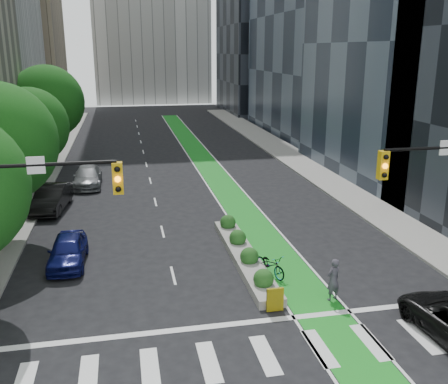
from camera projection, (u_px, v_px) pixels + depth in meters
name	position (u px, v px, depth m)	size (l,w,h in m)	color
ground	(258.00, 339.00, 18.36)	(160.00, 160.00, 0.00)	black
sidewalk_left	(32.00, 183.00, 39.62)	(3.60, 90.00, 0.15)	gray
sidewalk_right	(312.00, 169.00, 44.15)	(3.60, 90.00, 0.15)	gray
bike_lane_paint	(205.00, 162.00, 47.19)	(2.20, 70.00, 0.01)	#18861F
building_tan_far	(9.00, 30.00, 73.08)	(14.00, 16.00, 26.00)	tan
building_dark_end	(268.00, 26.00, 82.37)	(14.00, 18.00, 28.00)	black
tree_midfar	(29.00, 127.00, 35.60)	(5.60, 5.60, 7.76)	black
tree_far	(47.00, 102.00, 44.81)	(6.60, 6.60, 9.00)	black
median_planter	(244.00, 254.00, 25.11)	(1.20, 10.26, 1.10)	gray
bicycle	(270.00, 265.00, 23.44)	(0.71, 2.04, 1.07)	gray
cyclist	(333.00, 280.00, 21.00)	(0.68, 0.45, 1.88)	#3C3843
parked_car_left_near	(68.00, 250.00, 24.58)	(1.73, 4.29, 1.46)	#0D1252
parked_car_left_mid	(52.00, 198.00, 32.85)	(1.76, 5.05, 1.66)	black
parked_car_left_far	(88.00, 177.00, 38.74)	(2.07, 5.08, 1.47)	slate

